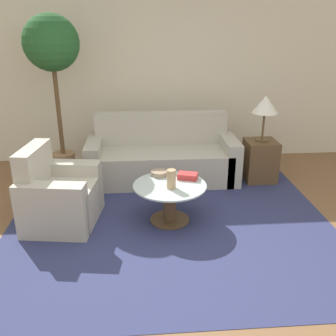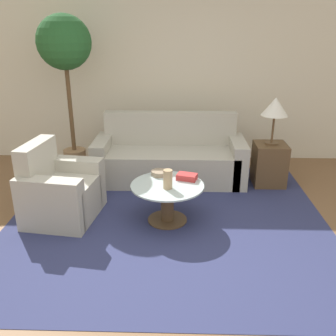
# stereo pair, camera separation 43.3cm
# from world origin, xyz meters

# --- Properties ---
(ground_plane) EXTENTS (14.00, 14.00, 0.00)m
(ground_plane) POSITION_xyz_m (0.00, 0.00, 0.00)
(ground_plane) COLOR brown
(wall_back) EXTENTS (10.00, 0.06, 2.60)m
(wall_back) POSITION_xyz_m (0.00, 3.00, 1.30)
(wall_back) COLOR beige
(wall_back) RESTS_ON ground_plane
(rug) EXTENTS (3.62, 3.34, 0.01)m
(rug) POSITION_xyz_m (0.07, 0.79, 0.00)
(rug) COLOR navy
(rug) RESTS_ON ground_plane
(sofa_main) EXTENTS (2.09, 0.79, 0.93)m
(sofa_main) POSITION_xyz_m (0.06, 2.05, 0.30)
(sofa_main) COLOR #B2AD9E
(sofa_main) RESTS_ON ground_plane
(armchair) EXTENTS (0.84, 0.95, 0.89)m
(armchair) POSITION_xyz_m (-1.19, 0.87, 0.30)
(armchair) COLOR #B2AD9E
(armchair) RESTS_ON ground_plane
(coffee_table) EXTENTS (0.82, 0.82, 0.45)m
(coffee_table) POSITION_xyz_m (0.07, 0.79, 0.29)
(coffee_table) COLOR brown
(coffee_table) RESTS_ON ground_plane
(side_table) EXTENTS (0.43, 0.43, 0.58)m
(side_table) POSITION_xyz_m (1.44, 1.89, 0.29)
(side_table) COLOR brown
(side_table) RESTS_ON ground_plane
(table_lamp) EXTENTS (0.35, 0.35, 0.63)m
(table_lamp) POSITION_xyz_m (1.44, 1.89, 1.08)
(table_lamp) COLOR brown
(table_lamp) RESTS_ON side_table
(potted_plant) EXTENTS (0.74, 0.74, 2.24)m
(potted_plant) POSITION_xyz_m (-1.37, 2.25, 1.72)
(potted_plant) COLOR #93704C
(potted_plant) RESTS_ON ground_plane
(vase) EXTENTS (0.10, 0.10, 0.21)m
(vase) POSITION_xyz_m (0.08, 0.70, 0.56)
(vase) COLOR tan
(vase) RESTS_ON coffee_table
(bowl) EXTENTS (0.19, 0.19, 0.06)m
(bowl) POSITION_xyz_m (-0.03, 1.07, 0.48)
(bowl) COLOR gray
(bowl) RESTS_ON coffee_table
(book_stack) EXTENTS (0.25, 0.20, 0.07)m
(book_stack) POSITION_xyz_m (0.29, 0.95, 0.48)
(book_stack) COLOR #BC3333
(book_stack) RESTS_ON coffee_table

